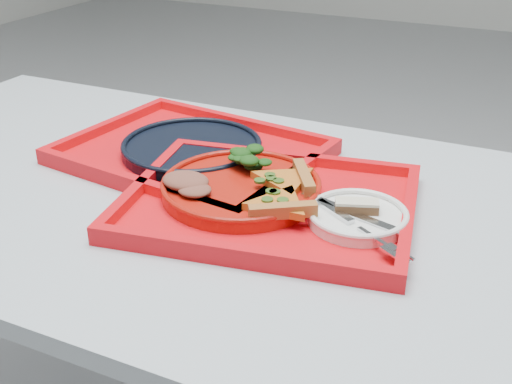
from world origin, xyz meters
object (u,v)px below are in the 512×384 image
(tray_far, at_px, (192,156))
(navy_plate, at_px, (192,149))
(dinner_plate, at_px, (241,189))
(tray_main, at_px, (269,207))
(dessert_bar, at_px, (357,206))

(tray_far, distance_m, navy_plate, 0.01)
(navy_plate, bearing_deg, dinner_plate, -35.74)
(tray_main, distance_m, dessert_bar, 0.14)
(tray_far, bearing_deg, navy_plate, -82.25)
(dinner_plate, bearing_deg, tray_main, -10.30)
(dessert_bar, bearing_deg, tray_far, 141.88)
(tray_main, xyz_separation_m, dinner_plate, (-0.05, 0.01, 0.02))
(tray_far, bearing_deg, tray_main, -22.41)
(dessert_bar, bearing_deg, dinner_plate, 159.54)
(dinner_plate, bearing_deg, navy_plate, 144.26)
(tray_main, relative_size, dinner_plate, 1.73)
(tray_main, relative_size, dessert_bar, 6.45)
(tray_main, height_order, navy_plate, navy_plate)
(tray_main, bearing_deg, dessert_bar, -5.95)
(tray_main, relative_size, tray_far, 1.00)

